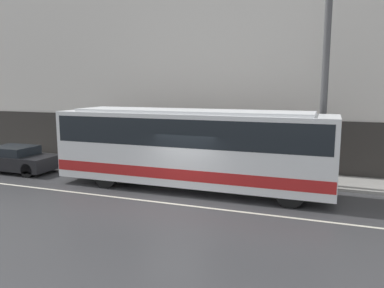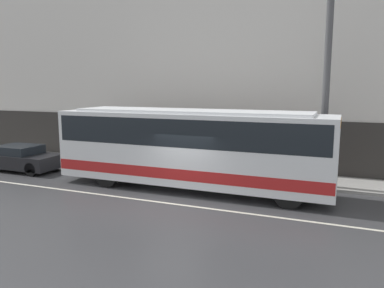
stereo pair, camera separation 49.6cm
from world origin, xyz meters
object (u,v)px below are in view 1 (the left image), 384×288
Objects in this scene: utility_pole_near at (324,95)px; sedan_dark_behind at (16,159)px; pedestrian_waiting at (140,150)px; transit_bus at (190,145)px.

sedan_dark_behind is at bearing -171.61° from utility_pole_near.
pedestrian_waiting is at bearing 171.50° from utility_pole_near.
utility_pole_near is (14.93, 2.20, 3.41)m from sedan_dark_behind.
transit_bus reaches higher than sedan_dark_behind.
sedan_dark_behind is at bearing -145.44° from pedestrian_waiting.
utility_pole_near is at bearing 22.80° from transit_bus.
sedan_dark_behind is 2.73× the size of pedestrian_waiting.
sedan_dark_behind is 15.48m from utility_pole_near.
transit_bus is 6.07m from utility_pole_near.
utility_pole_near reaches higher than sedan_dark_behind.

